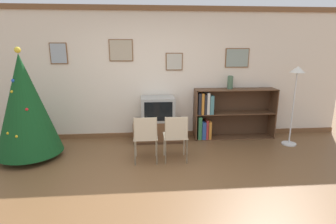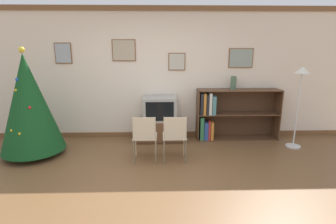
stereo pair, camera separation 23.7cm
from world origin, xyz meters
name	(u,v)px [view 1 (the left image)]	position (x,y,z in m)	size (l,w,h in m)	color
ground_plane	(152,191)	(0.00, 0.00, 0.00)	(24.00, 24.00, 0.00)	brown
wall_back	(148,74)	(0.00, 2.27, 1.35)	(8.41, 0.11, 2.70)	silver
christmas_tree	(25,105)	(-2.11, 1.29, 0.95)	(1.09, 1.09, 1.92)	maroon
tv_console	(158,130)	(0.18, 1.95, 0.22)	(1.02, 0.49, 0.44)	#4C311E
television	(158,109)	(0.18, 1.95, 0.69)	(0.67, 0.48, 0.48)	#9E9E99
folding_chair_left	(146,136)	(-0.08, 0.91, 0.47)	(0.40, 0.40, 0.82)	beige
folding_chair_right	(176,135)	(0.43, 0.91, 0.47)	(0.40, 0.40, 0.82)	beige
bookshelf	(221,114)	(1.52, 2.04, 0.53)	(1.71, 0.36, 1.06)	brown
vase	(230,82)	(1.69, 2.07, 1.20)	(0.12, 0.12, 0.27)	#47664C
standing_lamp	(296,85)	(2.80, 1.52, 1.20)	(0.28, 0.28, 1.56)	silver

